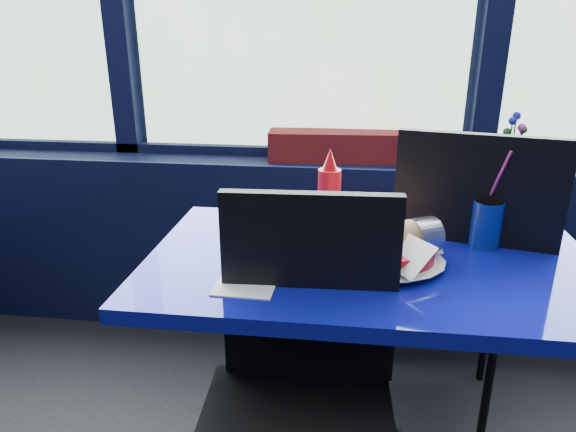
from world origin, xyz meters
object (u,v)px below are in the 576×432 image
(flower_vase, at_px, (513,151))
(food_basket, at_px, (379,249))
(ketchup_bottle, at_px, (329,196))
(planter_box, at_px, (342,146))
(chair_near_back, at_px, (448,265))
(soda_cup, at_px, (486,223))
(near_table, at_px, (366,316))
(chair_near_front, at_px, (301,382))

(flower_vase, relative_size, food_basket, 0.66)
(flower_vase, bearing_deg, ketchup_bottle, -136.37)
(planter_box, height_order, food_basket, planter_box)
(chair_near_back, xyz_separation_m, soda_cup, (0.06, -0.16, 0.21))
(near_table, height_order, ketchup_bottle, ketchup_bottle)
(chair_near_front, distance_m, flower_vase, 1.41)
(near_table, relative_size, food_basket, 3.56)
(planter_box, bearing_deg, food_basket, -85.41)
(chair_near_front, distance_m, food_basket, 0.39)
(chair_near_back, relative_size, soda_cup, 3.77)
(near_table, relative_size, chair_near_front, 1.22)
(chair_near_front, bearing_deg, near_table, 60.85)
(soda_cup, bearing_deg, food_basket, -152.37)
(flower_vase, relative_size, soda_cup, 0.79)
(chair_near_front, distance_m, planter_box, 1.23)
(chair_near_back, distance_m, food_basket, 0.44)
(flower_vase, xyz_separation_m, food_basket, (-0.56, -0.89, -0.08))
(planter_box, distance_m, food_basket, 0.94)
(planter_box, height_order, flower_vase, flower_vase)
(flower_vase, relative_size, ketchup_bottle, 0.87)
(chair_near_front, bearing_deg, planter_box, 85.16)
(chair_near_back, relative_size, flower_vase, 4.78)
(chair_near_back, distance_m, soda_cup, 0.27)
(chair_near_front, distance_m, soda_cup, 0.69)
(food_basket, xyz_separation_m, soda_cup, (0.30, 0.16, 0.03))
(near_table, height_order, food_basket, food_basket)
(planter_box, relative_size, ketchup_bottle, 2.42)
(planter_box, bearing_deg, near_table, -86.55)
(soda_cup, bearing_deg, flower_vase, 70.35)
(near_table, distance_m, planter_box, 0.94)
(near_table, bearing_deg, planter_box, 96.67)
(chair_near_front, height_order, ketchup_bottle, ketchup_bottle)
(planter_box, xyz_separation_m, flower_vase, (0.69, -0.04, 0.01))
(chair_near_back, bearing_deg, food_basket, 65.29)
(chair_near_back, height_order, flower_vase, chair_near_back)
(chair_near_front, relative_size, planter_box, 1.58)
(near_table, xyz_separation_m, chair_near_back, (0.26, 0.28, 0.04))
(near_table, distance_m, ketchup_bottle, 0.37)
(near_table, distance_m, flower_vase, 1.08)
(chair_near_front, height_order, soda_cup, soda_cup)
(near_table, distance_m, chair_near_back, 0.39)
(planter_box, bearing_deg, ketchup_bottle, -94.66)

